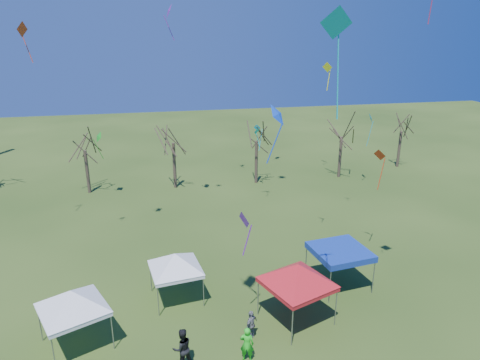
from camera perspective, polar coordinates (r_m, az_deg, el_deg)
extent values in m
plane|color=#284315|center=(23.14, 2.35, -21.01)|extent=(140.00, 140.00, 0.00)
cylinder|color=#3D2D21|center=(44.11, -19.69, 1.03)|extent=(0.32, 0.32, 4.28)
cylinder|color=#3D2D21|center=(43.42, -8.73, 1.92)|extent=(0.32, 0.32, 4.64)
cylinder|color=#3D2D21|center=(44.36, 2.19, 2.40)|extent=(0.32, 0.32, 4.49)
cylinder|color=#3D2D21|center=(47.44, 13.19, 2.99)|extent=(0.32, 0.32, 4.47)
cylinder|color=#3D2D21|center=(53.21, 20.45, 3.87)|extent=(0.32, 0.32, 4.23)
cylinder|color=gray|center=(22.65, -23.56, -20.69)|extent=(0.06, 0.06, 1.95)
cylinder|color=gray|center=(24.85, -25.11, -17.06)|extent=(0.06, 0.06, 1.95)
cylinder|color=gray|center=(23.11, -16.64, -18.89)|extent=(0.06, 0.06, 1.95)
cylinder|color=gray|center=(25.27, -18.86, -15.53)|extent=(0.06, 0.06, 1.95)
cube|color=white|center=(23.30, -21.37, -15.82)|extent=(3.87, 3.87, 0.23)
pyramid|color=white|center=(22.72, -21.71, -13.53)|extent=(3.79, 3.79, 0.98)
cylinder|color=gray|center=(24.80, -10.85, -15.63)|extent=(0.06, 0.06, 1.84)
cylinder|color=gray|center=(26.95, -11.81, -12.64)|extent=(0.06, 0.06, 1.84)
cylinder|color=gray|center=(25.21, -4.88, -14.69)|extent=(0.06, 0.06, 1.84)
cylinder|color=gray|center=(27.33, -6.36, -11.85)|extent=(0.06, 0.06, 1.84)
cube|color=white|center=(25.49, -8.59, -11.70)|extent=(3.12, 3.12, 0.22)
pyramid|color=white|center=(24.99, -8.70, -9.67)|extent=(3.87, 3.87, 0.92)
cylinder|color=gray|center=(22.54, 6.97, -18.95)|extent=(0.06, 0.06, 2.12)
cylinder|color=gray|center=(24.43, 2.42, -15.45)|extent=(0.06, 0.06, 2.12)
cylinder|color=gray|center=(24.21, 12.65, -16.33)|extent=(0.06, 0.06, 2.12)
cylinder|color=gray|center=(25.98, 7.95, -13.34)|extent=(0.06, 0.06, 2.12)
cube|color=red|center=(23.57, 7.63, -13.58)|extent=(4.08, 4.08, 0.25)
pyramid|color=red|center=(22.96, 7.76, -11.08)|extent=(4.22, 4.22, 1.06)
cylinder|color=gray|center=(25.85, 11.89, -13.77)|extent=(0.06, 0.06, 2.11)
cylinder|color=gray|center=(28.03, 8.78, -10.79)|extent=(0.06, 0.06, 2.11)
cylinder|color=gray|center=(27.33, 17.36, -12.34)|extent=(0.06, 0.06, 2.11)
cylinder|color=gray|center=(29.41, 13.97, -9.66)|extent=(0.06, 0.06, 2.11)
cube|color=navy|center=(27.03, 13.19, -9.42)|extent=(3.53, 3.53, 0.25)
cube|color=navy|center=(26.95, 13.22, -9.06)|extent=(3.53, 3.53, 0.13)
imported|color=black|center=(21.56, -7.71, -21.30)|extent=(1.10, 0.94, 1.97)
imported|color=#24D121|center=(21.71, 0.93, -21.03)|extent=(0.77, 0.62, 1.82)
imported|color=slate|center=(22.98, 1.51, -18.72)|extent=(0.96, 0.94, 1.62)
cone|color=red|center=(37.80, -27.11, 17.47)|extent=(0.82, 1.25, 1.21)
cube|color=red|center=(38.06, -26.49, 15.46)|extent=(0.61, 0.31, 2.16)
cone|color=#0DA9C6|center=(44.31, 17.07, 7.94)|extent=(0.78, 1.15, 1.02)
cube|color=#0DA9C6|center=(44.41, 16.92, 5.94)|extent=(0.44, 0.19, 2.56)
cone|color=#0CC0BD|center=(41.27, 2.21, 6.53)|extent=(0.82, 0.77, 0.66)
cube|color=#0CC0BD|center=(41.66, 2.39, 5.38)|extent=(0.35, 0.43, 1.44)
cone|color=#0BA7AA|center=(17.20, 12.66, 19.84)|extent=(1.30, 0.59, 1.24)
cube|color=#0BA7AA|center=(17.35, 12.90, 13.34)|extent=(0.05, 0.50, 3.27)
cone|color=#169219|center=(41.00, -18.36, 5.49)|extent=(0.97, 1.20, 0.98)
cube|color=#169219|center=(41.63, -18.36, 3.92)|extent=(0.72, 0.37, 1.96)
cone|color=#CADB17|center=(28.22, 11.59, 14.54)|extent=(0.59, 0.66, 0.68)
cube|color=#CADB17|center=(28.23, 11.72, 12.88)|extent=(0.26, 0.23, 1.28)
cone|color=purple|center=(34.65, -9.51, 21.35)|extent=(0.57, 1.23, 1.17)
cube|color=purple|center=(34.96, -9.44, 19.35)|extent=(0.73, 0.05, 1.82)
cone|color=red|center=(29.70, 18.16, 3.24)|extent=(0.83, 1.00, 0.85)
cube|color=red|center=(29.93, 18.32, 0.77)|extent=(0.49, 0.30, 2.13)
cone|color=purple|center=(21.58, 0.64, -5.28)|extent=(0.68, 1.10, 1.00)
cube|color=purple|center=(21.84, 0.96, -8.04)|extent=(0.52, 0.19, 1.60)
cone|color=#0DB0C4|center=(42.91, 2.31, 7.01)|extent=(0.76, 0.66, 0.73)
cube|color=#0DB0C4|center=(43.04, 2.77, 5.38)|extent=(0.52, 0.68, 2.07)
cone|color=blue|center=(18.39, 5.07, 8.71)|extent=(1.17, 1.26, 0.92)
cube|color=blue|center=(18.33, 4.63, 4.88)|extent=(0.59, 0.44, 1.86)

